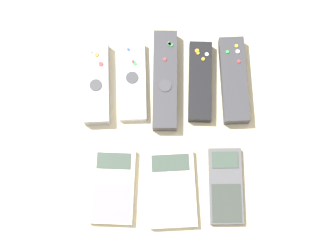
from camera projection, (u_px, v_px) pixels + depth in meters
ground_plane at (168, 142)px, 1.10m from camera, size 3.00×3.00×0.00m
remote_0 at (99, 83)px, 1.11m from camera, size 0.05×0.17×0.03m
remote_1 at (135, 81)px, 1.12m from camera, size 0.06×0.16×0.02m
remote_2 at (169, 80)px, 1.11m from camera, size 0.05×0.20×0.03m
remote_3 at (202, 82)px, 1.12m from camera, size 0.05×0.16×0.02m
remote_4 at (236, 80)px, 1.11m from camera, size 0.05×0.18×0.03m
calculator_0 at (115, 186)px, 1.07m from camera, size 0.09×0.15×0.02m
calculator_1 at (174, 189)px, 1.07m from camera, size 0.09×0.15×0.02m
calculator_2 at (228, 186)px, 1.07m from camera, size 0.06×0.15×0.01m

